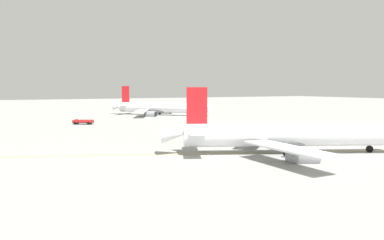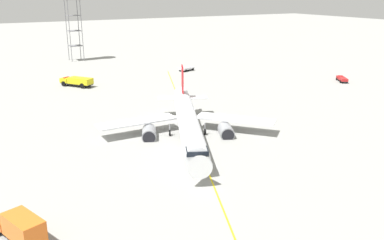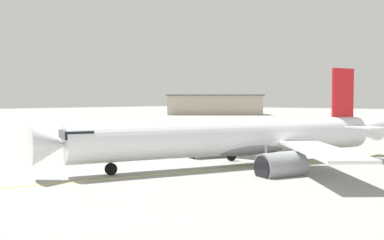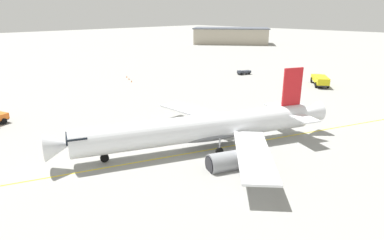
{
  "view_description": "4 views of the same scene",
  "coord_description": "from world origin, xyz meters",
  "px_view_note": "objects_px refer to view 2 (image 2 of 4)",
  "views": [
    {
      "loc": [
        35.85,
        45.04,
        10.27
      ],
      "look_at": [
        12.65,
        0.44,
        5.78
      ],
      "focal_mm": 33.57,
      "sensor_mm": 36.0,
      "label": 1
    },
    {
      "loc": [
        -65.11,
        36.16,
        25.24
      ],
      "look_at": [
        -7.36,
        3.81,
        4.55
      ],
      "focal_mm": 39.05,
      "sensor_mm": 36.0,
      "label": 2
    },
    {
      "loc": [
        -41.14,
        -22.59,
        6.74
      ],
      "look_at": [
        -5.77,
        6.49,
        4.64
      ],
      "focal_mm": 41.27,
      "sensor_mm": 36.0,
      "label": 3
    },
    {
      "loc": [
        -34.41,
        -26.9,
        18.24
      ],
      "look_at": [
        -1.43,
        6.32,
        2.7
      ],
      "focal_mm": 30.78,
      "sensor_mm": 36.0,
      "label": 4
    }
  ],
  "objects_px": {
    "airliner_main": "(188,123)",
    "catering_truck_truck": "(21,227)",
    "ops_pickup_truck": "(342,79)",
    "pushback_tug_truck": "(186,68)",
    "fire_tender_truck": "(77,81)"
  },
  "relations": [
    {
      "from": "airliner_main",
      "to": "catering_truck_truck",
      "type": "xyz_separation_m",
      "value": [
        -19.93,
        30.74,
        -1.04
      ]
    },
    {
      "from": "ops_pickup_truck",
      "to": "pushback_tug_truck",
      "type": "relative_size",
      "value": 1.05
    },
    {
      "from": "ops_pickup_truck",
      "to": "pushback_tug_truck",
      "type": "distance_m",
      "value": 48.0
    },
    {
      "from": "catering_truck_truck",
      "to": "fire_tender_truck",
      "type": "height_order",
      "value": "catering_truck_truck"
    },
    {
      "from": "ops_pickup_truck",
      "to": "catering_truck_truck",
      "type": "bearing_deg",
      "value": 145.45
    },
    {
      "from": "catering_truck_truck",
      "to": "fire_tender_truck",
      "type": "relative_size",
      "value": 0.85
    },
    {
      "from": "ops_pickup_truck",
      "to": "catering_truck_truck",
      "type": "height_order",
      "value": "catering_truck_truck"
    },
    {
      "from": "ops_pickup_truck",
      "to": "airliner_main",
      "type": "bearing_deg",
      "value": 140.02
    },
    {
      "from": "airliner_main",
      "to": "fire_tender_truck",
      "type": "distance_m",
      "value": 51.26
    },
    {
      "from": "catering_truck_truck",
      "to": "fire_tender_truck",
      "type": "bearing_deg",
      "value": -38.05
    },
    {
      "from": "fire_tender_truck",
      "to": "ops_pickup_truck",
      "type": "bearing_deg",
      "value": -150.25
    },
    {
      "from": "ops_pickup_truck",
      "to": "pushback_tug_truck",
      "type": "xyz_separation_m",
      "value": [
        36.52,
        31.15,
        0.0
      ]
    },
    {
      "from": "catering_truck_truck",
      "to": "pushback_tug_truck",
      "type": "bearing_deg",
      "value": -57.84
    },
    {
      "from": "catering_truck_truck",
      "to": "fire_tender_truck",
      "type": "xyz_separation_m",
      "value": [
        70.74,
        -24.14,
        -0.13
      ]
    },
    {
      "from": "pushback_tug_truck",
      "to": "fire_tender_truck",
      "type": "xyz_separation_m",
      "value": [
        -5.58,
        36.85,
        0.72
      ]
    }
  ]
}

